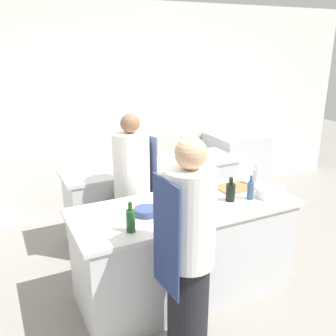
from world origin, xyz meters
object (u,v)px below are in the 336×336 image
bottle_vinegar (231,192)px  bottle_cooking_oil (131,220)px  bottle_wine (206,190)px  bottle_olive_oil (256,176)px  chef_at_prep_near (188,254)px  bowl_prep_small (146,211)px  bowl_mixing_large (270,192)px  oven_range (235,166)px  bottle_sauce (250,190)px  cup (206,205)px  chef_at_stove (132,191)px

bottle_vinegar → bottle_cooking_oil: (-1.03, -0.15, 0.01)m
bottle_wine → bottle_cooking_oil: bearing=-162.6°
bottle_olive_oil → chef_at_prep_near: bearing=-146.7°
bottle_wine → bottle_cooking_oil: size_ratio=1.05×
bottle_wine → bowl_prep_small: 0.62m
bottle_wine → bowl_mixing_large: bottle_wine is taller
oven_range → bottle_sauce: size_ratio=4.32×
bottle_sauce → cup: bottle_sauce is taller
bottle_cooking_oil → bottle_sauce: bearing=4.9°
bottle_vinegar → bottle_wine: bottle_wine is taller
bottle_olive_oil → bottle_sauce: (-0.28, -0.27, 0.00)m
bottle_olive_oil → bowl_prep_small: 1.30m
bottle_olive_oil → oven_range: bearing=60.3°
bottle_cooking_oil → chef_at_stove: bearing=68.6°
chef_at_stove → bottle_sauce: 1.23m
bottle_wine → bowl_prep_small: bearing=-176.2°
oven_range → bottle_sauce: (-1.18, -1.84, 0.49)m
bottle_cooking_oil → bottle_vinegar: bearing=8.5°
bottle_olive_oil → bottle_wine: bearing=-170.1°
chef_at_prep_near → bowl_prep_small: size_ratio=8.37×
chef_at_stove → bowl_mixing_large: chef_at_stove is taller
chef_at_stove → bottle_cooking_oil: 1.07m
chef_at_stove → bottle_olive_oil: bearing=48.4°
oven_range → bottle_sauce: 2.24m
chef_at_stove → bottle_wine: (0.45, -0.72, 0.19)m
bottle_wine → bottle_cooking_oil: 0.88m
oven_range → bowl_prep_small: 2.81m
bowl_mixing_large → cup: size_ratio=2.68×
chef_at_prep_near → bowl_prep_small: 0.66m
bottle_cooking_oil → bowl_prep_small: bearing=45.3°
chef_at_stove → cup: size_ratio=16.38×
chef_at_prep_near → chef_at_stove: bearing=-8.0°
oven_range → cup: bearing=-131.8°
bowl_prep_small → chef_at_prep_near: bearing=-85.6°
oven_range → bottle_cooking_oil: 3.13m
bottle_cooking_oil → cup: size_ratio=2.50×
bottle_vinegar → bowl_mixing_large: bearing=-12.6°
bottle_olive_oil → cup: (-0.79, -0.31, -0.04)m
chef_at_prep_near → bottle_sauce: bearing=-63.9°
bottle_olive_oil → cup: 0.85m
bottle_wine → bowl_mixing_large: (0.59, -0.20, -0.06)m
chef_at_stove → bowl_mixing_large: size_ratio=6.10×
chef_at_prep_near → bowl_prep_small: bearing=1.0°
bottle_olive_oil → chef_at_stove: bearing=151.8°
bottle_vinegar → bowl_mixing_large: bottle_vinegar is taller
bottle_cooking_oil → bottle_sauce: 1.23m
oven_range → bottle_olive_oil: size_ratio=4.37×
bottle_cooking_oil → cup: bearing=5.3°
chef_at_stove → bottle_vinegar: bearing=24.8°
oven_range → cup: cup is taller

